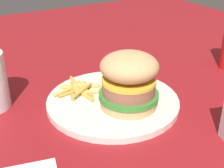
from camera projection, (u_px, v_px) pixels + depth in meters
ground_plane at (101, 107)px, 0.59m from camera, size 1.60×1.60×0.00m
plate at (112, 100)px, 0.60m from camera, size 0.25×0.25×0.01m
sandwich at (129, 80)px, 0.55m from camera, size 0.11×0.11×0.10m
fries_pile at (80, 89)px, 0.62m from camera, size 0.12×0.11×0.01m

